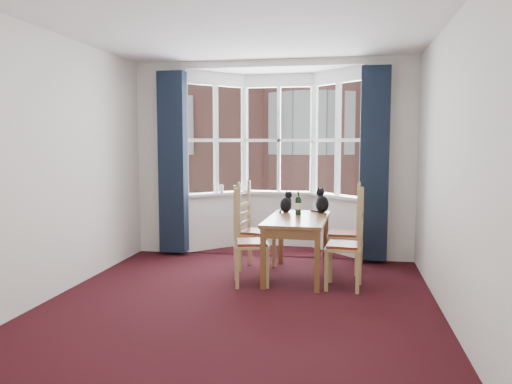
% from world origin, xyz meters
% --- Properties ---
extents(floor, '(4.50, 4.50, 0.00)m').
position_xyz_m(floor, '(0.00, 0.00, 0.00)').
color(floor, black).
rests_on(floor, ground).
extents(ceiling, '(4.50, 4.50, 0.00)m').
position_xyz_m(ceiling, '(0.00, 0.00, 2.80)').
color(ceiling, white).
rests_on(ceiling, floor).
extents(wall_left, '(0.00, 4.50, 4.50)m').
position_xyz_m(wall_left, '(-2.00, 0.00, 1.40)').
color(wall_left, silver).
rests_on(wall_left, floor).
extents(wall_right, '(0.00, 4.50, 4.50)m').
position_xyz_m(wall_right, '(2.00, 0.00, 1.40)').
color(wall_right, silver).
rests_on(wall_right, floor).
extents(wall_near, '(4.00, 0.00, 4.00)m').
position_xyz_m(wall_near, '(0.00, -2.25, 1.40)').
color(wall_near, silver).
rests_on(wall_near, floor).
extents(wall_back_pier_left, '(0.70, 0.12, 2.80)m').
position_xyz_m(wall_back_pier_left, '(-1.65, 2.25, 1.40)').
color(wall_back_pier_left, silver).
rests_on(wall_back_pier_left, floor).
extents(wall_back_pier_right, '(0.70, 0.12, 2.80)m').
position_xyz_m(wall_back_pier_right, '(1.65, 2.25, 1.40)').
color(wall_back_pier_right, silver).
rests_on(wall_back_pier_right, floor).
extents(bay_window, '(2.76, 0.94, 2.80)m').
position_xyz_m(bay_window, '(0.00, 2.75, 1.40)').
color(bay_window, white).
rests_on(bay_window, floor).
extents(curtain_left, '(0.38, 0.22, 2.60)m').
position_xyz_m(curtain_left, '(-1.42, 2.07, 1.35)').
color(curtain_left, black).
rests_on(curtain_left, floor).
extents(curtain_right, '(0.38, 0.22, 2.60)m').
position_xyz_m(curtain_right, '(1.42, 2.07, 1.35)').
color(curtain_right, black).
rests_on(curtain_right, floor).
extents(dining_table, '(0.75, 1.34, 0.73)m').
position_xyz_m(dining_table, '(0.48, 1.18, 0.64)').
color(dining_table, brown).
rests_on(dining_table, floor).
extents(chair_left_near, '(0.49, 0.51, 0.92)m').
position_xyz_m(chair_left_near, '(-0.10, 0.73, 0.47)').
color(chair_left_near, tan).
rests_on(chair_left_near, floor).
extents(chair_left_far, '(0.46, 0.48, 0.92)m').
position_xyz_m(chair_left_far, '(-0.16, 1.45, 0.47)').
color(chair_left_far, tan).
rests_on(chair_left_far, floor).
extents(chair_right_near, '(0.44, 0.45, 0.92)m').
position_xyz_m(chair_right_near, '(1.13, 0.78, 0.47)').
color(chair_right_near, tan).
rests_on(chair_right_near, floor).
extents(chair_right_far, '(0.42, 0.44, 0.92)m').
position_xyz_m(chair_right_far, '(1.12, 1.51, 0.47)').
color(chair_right_far, tan).
rests_on(chair_right_far, floor).
extents(cat_left, '(0.21, 0.25, 0.29)m').
position_xyz_m(cat_left, '(0.29, 1.63, 0.84)').
color(cat_left, black).
rests_on(cat_left, dining_table).
extents(cat_right, '(0.24, 0.28, 0.33)m').
position_xyz_m(cat_right, '(0.75, 1.70, 0.86)').
color(cat_right, black).
rests_on(cat_right, dining_table).
extents(wine_bottle, '(0.08, 0.08, 0.30)m').
position_xyz_m(wine_bottle, '(0.46, 1.41, 0.86)').
color(wine_bottle, black).
rests_on(wine_bottle, dining_table).
extents(candle_tall, '(0.06, 0.06, 0.12)m').
position_xyz_m(candle_tall, '(-0.83, 2.60, 0.93)').
color(candle_tall, white).
rests_on(candle_tall, bay_window).
extents(street, '(80.00, 80.00, 0.00)m').
position_xyz_m(street, '(0.00, 32.25, -6.00)').
color(street, '#333335').
rests_on(street, ground).
extents(tenement_building, '(18.40, 7.80, 15.20)m').
position_xyz_m(tenement_building, '(0.00, 14.01, 1.60)').
color(tenement_building, '#92574B').
rests_on(tenement_building, street).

